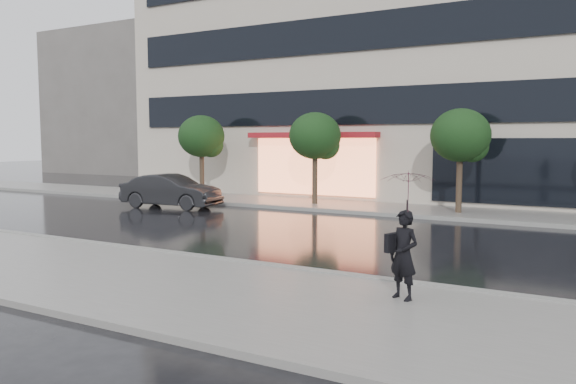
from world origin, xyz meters
The scene contains 12 objects.
ground centered at (0.00, 0.00, 0.00)m, with size 120.00×120.00×0.00m, color black.
sidewalk_near centered at (0.00, -3.25, 0.06)m, with size 60.00×4.50×0.12m, color slate.
sidewalk_far centered at (0.00, 10.25, 0.06)m, with size 60.00×3.50×0.12m, color slate.
curb_near centered at (0.00, -1.00, 0.07)m, with size 60.00×0.25×0.14m, color gray.
curb_far centered at (0.00, 8.50, 0.07)m, with size 60.00×0.25×0.14m, color gray.
office_building centered at (0.00, 17.97, 9.00)m, with size 30.00×12.76×18.00m.
bg_building_left centered at (-28.00, 26.00, 6.00)m, with size 14.00×10.00×12.00m, color #59544F.
tree_far_west centered at (-8.94, 10.03, 2.92)m, with size 2.20×2.20×3.99m.
tree_mid_west centered at (-2.94, 10.03, 2.92)m, with size 2.20×2.20×3.99m.
tree_mid_east centered at (3.06, 10.03, 2.92)m, with size 2.20×2.20×3.99m.
parked_car centered at (-8.06, 6.68, 0.70)m, with size 1.48×4.25×1.40m, color black.
pedestrian_with_umbrella centered at (4.73, -2.19, 1.58)m, with size 1.18×1.19×2.20m.
Camera 1 is at (7.53, -11.32, 2.83)m, focal length 35.00 mm.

